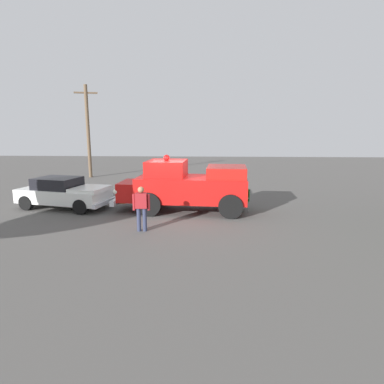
% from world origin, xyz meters
% --- Properties ---
extents(ground_plane, '(60.00, 60.00, 0.00)m').
position_xyz_m(ground_plane, '(0.00, 0.00, 0.00)').
color(ground_plane, '#514F4C').
extents(vintage_fire_truck, '(6.07, 2.63, 2.59)m').
position_xyz_m(vintage_fire_truck, '(-0.38, -0.29, 1.20)').
color(vintage_fire_truck, black).
rests_on(vintage_fire_truck, ground).
extents(classic_hot_rod, '(4.66, 2.76, 1.46)m').
position_xyz_m(classic_hot_rod, '(5.48, -0.61, 0.75)').
color(classic_hot_rod, black).
rests_on(classic_hot_rod, ground).
extents(lawn_chair_near_truck, '(0.62, 0.62, 1.02)m').
position_xyz_m(lawn_chair_near_truck, '(-3.04, -0.57, 0.59)').
color(lawn_chair_near_truck, '#B7BABF').
rests_on(lawn_chair_near_truck, ground).
extents(lawn_chair_by_car, '(0.67, 0.67, 1.02)m').
position_xyz_m(lawn_chair_by_car, '(8.00, -3.39, 0.59)').
color(lawn_chair_by_car, '#B7BABF').
rests_on(lawn_chair_by_car, ground).
extents(spectator_seated, '(0.62, 0.51, 1.29)m').
position_xyz_m(spectator_seated, '(-2.92, -0.53, 0.70)').
color(spectator_seated, '#383842').
rests_on(spectator_seated, ground).
extents(spectator_standing, '(0.64, 0.28, 1.68)m').
position_xyz_m(spectator_standing, '(1.10, 2.74, 0.96)').
color(spectator_standing, '#2D334C').
rests_on(spectator_standing, ground).
extents(utility_pole, '(1.65, 0.65, 6.96)m').
position_xyz_m(utility_pole, '(7.83, -10.52, 3.62)').
color(utility_pole, brown).
rests_on(utility_pole, ground).
extents(traffic_cone, '(0.40, 0.40, 0.64)m').
position_xyz_m(traffic_cone, '(3.04, -1.82, 0.31)').
color(traffic_cone, orange).
rests_on(traffic_cone, ground).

